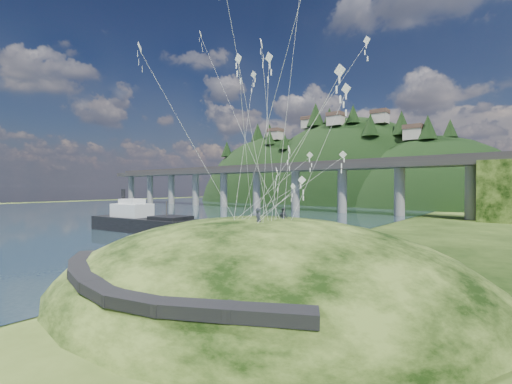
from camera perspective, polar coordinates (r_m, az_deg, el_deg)
The scene contains 10 objects.
ground at distance 33.04m, azimuth -12.31°, elevation -12.29°, with size 320.00×320.00×0.00m, color black.
water at distance 109.53m, azimuth -23.72°, elevation -3.05°, with size 240.00×240.00×0.00m, color #304A58.
grass_hill at distance 29.39m, azimuth 1.21°, elevation -17.01°, with size 36.00×32.00×13.00m.
footpath at distance 21.19m, azimuth -20.54°, elevation -14.11°, with size 22.29×5.84×0.83m.
bridge at distance 103.89m, azimuth 9.20°, elevation 2.16°, with size 160.00×11.00×15.00m.
far_ridge at distance 158.70m, azimuth 13.17°, elevation -4.46°, with size 153.00×70.00×94.50m.
work_barge at distance 59.91m, azimuth -18.53°, elevation -4.62°, with size 20.69×7.90×7.06m.
wooden_dock at distance 42.40m, azimuth -13.46°, elevation -8.68°, with size 15.14×7.65×1.09m.
kite_flyers at distance 27.24m, azimuth 2.91°, elevation -2.63°, with size 1.01×4.22×1.98m.
kite_swarm at distance 29.36m, azimuth 4.07°, elevation 17.07°, with size 18.70×16.57×20.32m.
Camera 1 is at (25.11, -20.10, 7.59)m, focal length 24.00 mm.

